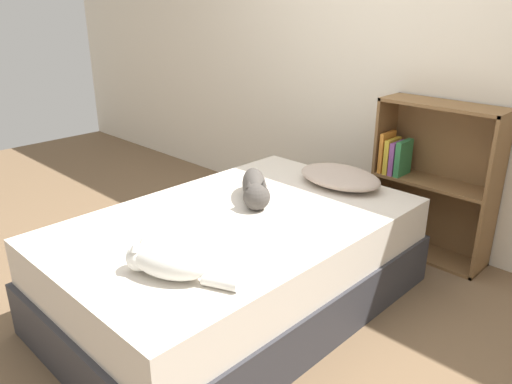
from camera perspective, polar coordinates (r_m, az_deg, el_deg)
name	(u,v)px	position (r m, az deg, el deg)	size (l,w,h in m)	color
ground_plane	(238,303)	(2.80, -2.11, -12.62)	(8.00, 8.00, 0.00)	brown
wall_back	(395,50)	(3.48, 15.56, 15.38)	(8.00, 0.06, 2.50)	silver
bed	(237,263)	(2.67, -2.18, -8.08)	(1.22, 1.92, 0.52)	#333338
pillow	(340,177)	(3.01, 9.56, 1.73)	(0.52, 0.34, 0.11)	#B29E8E
cat_light	(167,262)	(2.04, -10.16, -7.89)	(0.47, 0.28, 0.14)	white
cat_dark	(255,188)	(2.73, -0.17, 0.48)	(0.45, 0.41, 0.17)	#47423D
bookshelf	(432,178)	(3.33, 19.51, 1.56)	(0.74, 0.26, 0.99)	brown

